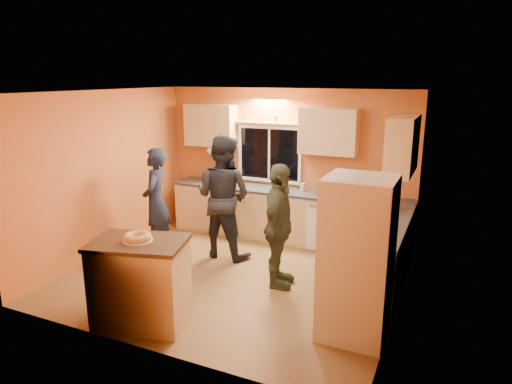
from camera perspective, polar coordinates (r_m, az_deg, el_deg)
The scene contains 14 objects.
ground at distance 6.70m, azimuth -2.67°, elevation -10.44°, with size 4.50×4.50×0.00m, color brown.
room_shell at distance 6.50m, azimuth -0.24°, elevation 3.83°, with size 4.54×4.04×2.61m.
back_counter at distance 7.98m, azimuth 2.94°, elevation -2.82°, with size 4.23×0.62×0.90m.
right_counter at distance 6.41m, azimuth 15.30°, elevation -7.75°, with size 0.62×1.84×0.90m.
refrigerator at distance 5.06m, azimuth 12.49°, elevation -8.16°, with size 0.72×0.70×1.80m, color silver.
island at distance 5.48m, azimuth -14.20°, elevation -10.85°, with size 1.20×0.96×1.01m.
bundt_pastry at distance 5.28m, azimuth -14.57°, elevation -5.48°, with size 0.31×0.31×0.09m, color tan.
person_left at distance 7.47m, azimuth -12.40°, elevation -1.12°, with size 0.62×0.41×1.71m, color black.
person_center at distance 7.14m, azimuth -4.13°, elevation -0.61°, with size 0.94×0.73×1.93m, color black.
person_right at distance 6.11m, azimuth 2.84°, elevation -4.33°, with size 1.00×0.42×1.70m, color #303622.
mixing_bowl at distance 7.55m, azimuth 10.74°, elevation -0.12°, with size 0.40×0.40×0.10m, color #321E10.
utensil_crock at distance 8.25m, azimuth -3.70°, elevation 1.59°, with size 0.14×0.14×0.17m, color #EFE0C8.
potted_plant at distance 5.47m, azimuth 13.54°, elevation -4.71°, with size 0.29×0.25×0.32m, color gray.
red_box at distance 6.92m, azimuth 16.79°, elevation -1.96°, with size 0.16×0.12×0.07m, color #B3361B.
Camera 1 is at (2.79, -5.40, 2.81)m, focal length 32.00 mm.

